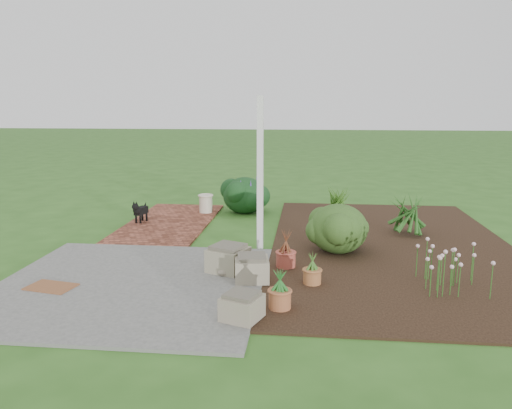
# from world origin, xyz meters

# --- Properties ---
(ground) EXTENTS (80.00, 80.00, 0.00)m
(ground) POSITION_xyz_m (0.00, 0.00, 0.00)
(ground) COLOR #2F5E1D
(ground) RESTS_ON ground
(concrete_patio) EXTENTS (3.50, 3.50, 0.04)m
(concrete_patio) POSITION_xyz_m (-1.25, -1.75, 0.02)
(concrete_patio) COLOR #595957
(concrete_patio) RESTS_ON ground
(brick_path) EXTENTS (1.60, 3.50, 0.04)m
(brick_path) POSITION_xyz_m (-1.70, 1.75, 0.02)
(brick_path) COLOR #5D2C1D
(brick_path) RESTS_ON ground
(garden_bed) EXTENTS (4.00, 7.00, 0.03)m
(garden_bed) POSITION_xyz_m (2.50, 0.50, 0.01)
(garden_bed) COLOR black
(garden_bed) RESTS_ON ground
(veranda_post) EXTENTS (0.10, 0.10, 2.50)m
(veranda_post) POSITION_xyz_m (0.30, 0.10, 1.25)
(veranda_post) COLOR white
(veranda_post) RESTS_ON ground
(stone_trough_near) EXTENTS (0.51, 0.51, 0.26)m
(stone_trough_near) POSITION_xyz_m (0.38, -2.71, 0.17)
(stone_trough_near) COLOR gray
(stone_trough_near) RESTS_ON concrete_patio
(stone_trough_mid) EXTENTS (0.51, 0.51, 0.30)m
(stone_trough_mid) POSITION_xyz_m (0.34, -1.47, 0.19)
(stone_trough_mid) COLOR gray
(stone_trough_mid) RESTS_ON concrete_patio
(stone_trough_far) EXTENTS (0.64, 0.64, 0.33)m
(stone_trough_far) POSITION_xyz_m (-0.03, -1.12, 0.20)
(stone_trough_far) COLOR gray
(stone_trough_far) RESTS_ON concrete_patio
(coir_doormat) EXTENTS (0.66, 0.49, 0.02)m
(coir_doormat) POSITION_xyz_m (-2.21, -2.02, 0.05)
(coir_doormat) COLOR brown
(coir_doormat) RESTS_ON concrete_patio
(black_dog) EXTENTS (0.22, 0.48, 0.42)m
(black_dog) POSITION_xyz_m (-2.26, 1.61, 0.29)
(black_dog) COLOR black
(black_dog) RESTS_ON brick_path
(cream_ceramic_urn) EXTENTS (0.33, 0.33, 0.38)m
(cream_ceramic_urn) POSITION_xyz_m (-1.15, 2.69, 0.23)
(cream_ceramic_urn) COLOR beige
(cream_ceramic_urn) RESTS_ON brick_path
(evergreen_shrub) EXTENTS (1.18, 1.18, 0.80)m
(evergreen_shrub) POSITION_xyz_m (1.57, 0.05, 0.43)
(evergreen_shrub) COLOR #193C13
(evergreen_shrub) RESTS_ON garden_bed
(agapanthus_clump_back) EXTENTS (1.10, 1.10, 0.90)m
(agapanthus_clump_back) POSITION_xyz_m (2.89, 1.26, 0.48)
(agapanthus_clump_back) COLOR #18380F
(agapanthus_clump_back) RESTS_ON garden_bed
(agapanthus_clump_front) EXTENTS (1.16, 1.16, 0.78)m
(agapanthus_clump_front) POSITION_xyz_m (1.68, 2.38, 0.42)
(agapanthus_clump_front) COLOR #103D0D
(agapanthus_clump_front) RESTS_ON garden_bed
(pink_flower_patch) EXTENTS (1.14, 1.14, 0.60)m
(pink_flower_patch) POSITION_xyz_m (2.99, -1.43, 0.33)
(pink_flower_patch) COLOR #113D0F
(pink_flower_patch) RESTS_ON garden_bed
(terracotta_pot_bronze) EXTENTS (0.30, 0.30, 0.23)m
(terracotta_pot_bronze) POSITION_xyz_m (0.77, -0.83, 0.14)
(terracotta_pot_bronze) COLOR #AD493A
(terracotta_pot_bronze) RESTS_ON garden_bed
(terracotta_pot_small_left) EXTENTS (0.28, 0.28, 0.20)m
(terracotta_pot_small_left) POSITION_xyz_m (1.15, -1.49, 0.13)
(terracotta_pot_small_left) COLOR #A36337
(terracotta_pot_small_left) RESTS_ON garden_bed
(terracotta_pot_small_right) EXTENTS (0.28, 0.28, 0.22)m
(terracotta_pot_small_right) POSITION_xyz_m (0.77, -2.35, 0.14)
(terracotta_pot_small_right) COLOR #A55E37
(terracotta_pot_small_right) RESTS_ON garden_bed
(purple_flowering_bush) EXTENTS (1.19, 1.19, 0.81)m
(purple_flowering_bush) POSITION_xyz_m (-0.32, 2.94, 0.41)
(purple_flowering_bush) COLOR black
(purple_flowering_bush) RESTS_ON ground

